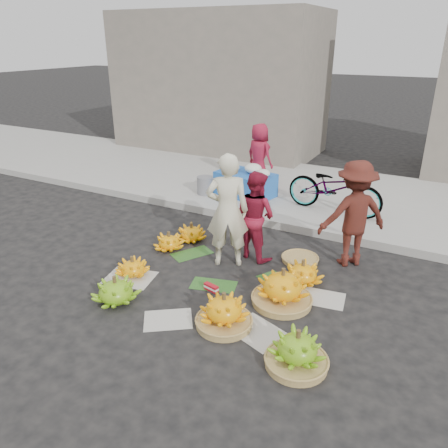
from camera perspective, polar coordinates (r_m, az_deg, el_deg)
The scene contains 23 objects.
ground at distance 6.44m, azimuth 0.29°, elevation -7.40°, with size 80.00×80.00×0.00m, color black.
curb at distance 8.21m, azimuth 7.44°, elevation 0.03°, with size 40.00×0.25×0.15m, color gray.
sidewalk at distance 10.09m, azimuth 11.74°, elevation 4.09°, with size 40.00×4.00×0.12m, color gray.
building_left at distance 13.84m, azimuth -0.55°, elevation 17.88°, with size 6.00×3.00×4.00m, color slate.
newspaper_scatter at distance 5.85m, azimuth -3.41°, elevation -10.88°, with size 3.20×1.80×0.00m, color beige, non-canonical shape.
banana_leaves at distance 6.63m, azimuth 0.33°, elevation -6.39°, with size 2.00×1.00×0.00m, color #22531B, non-canonical shape.
banana_bunch_0 at distance 6.65m, azimuth -11.83°, elevation -5.56°, with size 0.61×0.61×0.31m.
banana_bunch_1 at distance 6.06m, azimuth -13.97°, elevation -8.42°, with size 0.81×0.81×0.39m.
banana_bunch_2 at distance 5.42m, azimuth -0.00°, elevation -11.36°, with size 0.74×0.74×0.47m.
banana_bunch_3 at distance 4.91m, azimuth 9.53°, elevation -16.00°, with size 0.77×0.77×0.46m.
banana_bunch_4 at distance 5.87m, azimuth 7.64°, elevation -8.28°, with size 0.80×0.80×0.53m.
banana_bunch_5 at distance 6.44m, azimuth 10.23°, elevation -6.24°, with size 0.64×0.64×0.36m.
banana_bunch_6 at distance 7.37m, azimuth -7.19°, elevation -2.28°, with size 0.59×0.59×0.31m.
banana_bunch_7 at distance 7.62m, azimuth -4.28°, elevation -1.18°, with size 0.64×0.64×0.33m.
basket_spare at distance 7.07m, azimuth 9.90°, elevation -4.54°, with size 0.57×0.57×0.07m, color olive.
incense_stack at distance 6.18m, azimuth -1.69°, elevation -8.30°, with size 0.23×0.07×0.09m, color #AC121D.
vendor_cream at distance 6.55m, azimuth 0.45°, elevation 1.73°, with size 0.65×0.42×1.77m, color beige.
vendor_red at distance 6.85m, azimuth 4.11°, elevation 1.13°, with size 0.69×0.54×1.43m, color #A31931.
man_striped at distance 6.86m, azimuth 16.57°, elevation 1.24°, with size 1.07×0.61×1.65m, color maroon.
flower_table at distance 9.44m, azimuth 2.85°, elevation 5.44°, with size 1.33×0.99×0.70m.
grey_bucket at distance 9.56m, azimuth -2.52°, elevation 5.08°, with size 0.34×0.34×0.38m, color slate.
flower_vendor at distance 10.03m, azimuth 4.61°, elevation 8.98°, with size 0.69×0.45×1.42m, color #A31931.
bicycle at distance 8.70m, azimuth 14.27°, elevation 4.61°, with size 1.88×0.65×0.99m, color gray.
Camera 1 is at (2.57, -4.92, 3.28)m, focal length 35.00 mm.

